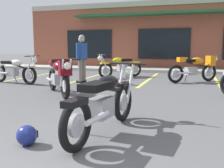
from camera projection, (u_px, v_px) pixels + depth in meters
name	position (u px, v px, depth m)	size (l,w,h in m)	color
ground_plane	(114.00, 104.00, 5.63)	(80.00, 80.00, 0.00)	#515154
sidewalk_kerb	(160.00, 70.00, 13.54)	(22.00, 1.80, 0.14)	#A8A59E
brick_storefront_building	(169.00, 37.00, 17.11)	(17.00, 6.58, 3.87)	brown
painted_stall_lines	(149.00, 79.00, 10.15)	(10.10, 4.80, 0.01)	#DBCC4C
motorcycle_foreground_classic	(105.00, 102.00, 3.67)	(0.71, 2.10, 0.98)	black
motorcycle_silver_naked	(14.00, 70.00, 8.88)	(2.09, 0.76, 0.98)	black
motorcycle_blue_standard	(59.00, 75.00, 6.65)	(1.59, 1.71, 0.98)	black
motorcycle_green_cafe_racer	(120.00, 66.00, 10.69)	(1.61, 1.70, 0.98)	black
motorcycle_orange_scrambler	(196.00, 67.00, 9.25)	(1.78, 1.50, 0.98)	black
person_in_shorts_foreground	(82.00, 56.00, 9.00)	(0.33, 0.61, 1.68)	black
helmet_on_pavement	(27.00, 135.00, 3.25)	(0.26, 0.26, 0.26)	navy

